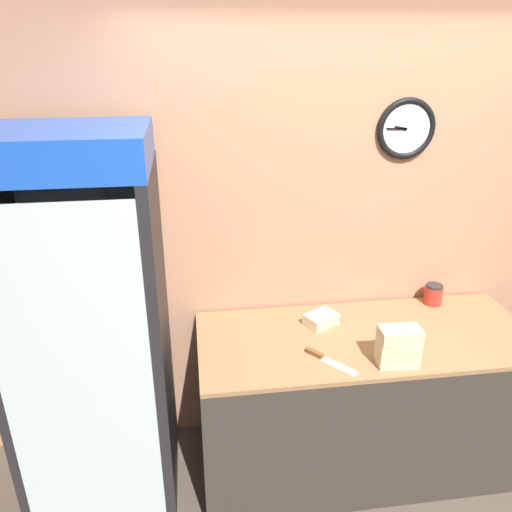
% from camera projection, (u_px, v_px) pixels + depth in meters
% --- Properties ---
extents(wall_back, '(5.20, 0.09, 2.70)m').
position_uv_depth(wall_back, '(350.00, 226.00, 2.91)').
color(wall_back, '#AD7A5B').
rests_on(wall_back, ground_plane).
extents(prep_counter, '(1.84, 0.75, 0.87)m').
position_uv_depth(prep_counter, '(360.00, 400.00, 2.89)').
color(prep_counter, '#332D28').
rests_on(prep_counter, ground_plane).
extents(beverage_cooler, '(0.76, 0.69, 2.02)m').
position_uv_depth(beverage_cooler, '(88.00, 309.00, 2.52)').
color(beverage_cooler, black).
rests_on(beverage_cooler, ground_plane).
extents(sandwich_stack_bottom, '(0.21, 0.13, 0.07)m').
position_uv_depth(sandwich_stack_bottom, '(397.00, 358.00, 2.47)').
color(sandwich_stack_bottom, beige).
rests_on(sandwich_stack_bottom, prep_counter).
extents(sandwich_stack_middle, '(0.21, 0.13, 0.07)m').
position_uv_depth(sandwich_stack_middle, '(398.00, 346.00, 2.44)').
color(sandwich_stack_middle, beige).
rests_on(sandwich_stack_middle, sandwich_stack_bottom).
extents(sandwich_stack_top, '(0.20, 0.12, 0.07)m').
position_uv_depth(sandwich_stack_top, '(400.00, 335.00, 2.41)').
color(sandwich_stack_top, beige).
rests_on(sandwich_stack_top, sandwich_stack_middle).
extents(sandwich_flat_left, '(0.21, 0.19, 0.07)m').
position_uv_depth(sandwich_flat_left, '(321.00, 319.00, 2.81)').
color(sandwich_flat_left, beige).
rests_on(sandwich_flat_left, prep_counter).
extents(chefs_knife, '(0.22, 0.25, 0.02)m').
position_uv_depth(chefs_knife, '(324.00, 358.00, 2.51)').
color(chefs_knife, silver).
rests_on(chefs_knife, prep_counter).
extents(condiment_jar, '(0.11, 0.11, 0.13)m').
position_uv_depth(condiment_jar, '(433.00, 294.00, 3.03)').
color(condiment_jar, '#B72D23').
rests_on(condiment_jar, prep_counter).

